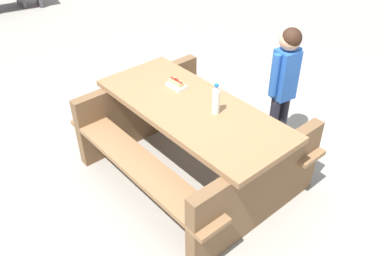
{
  "coord_description": "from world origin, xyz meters",
  "views": [
    {
      "loc": [
        -2.39,
        1.53,
        2.59
      ],
      "look_at": [
        0.0,
        0.0,
        0.52
      ],
      "focal_mm": 38.07,
      "sensor_mm": 36.0,
      "label": 1
    }
  ],
  "objects_px": {
    "picnic_table": "(192,135)",
    "hotdog_tray": "(177,84)",
    "child_in_coat": "(285,75)",
    "soda_bottle": "(216,100)"
  },
  "relations": [
    {
      "from": "picnic_table",
      "to": "hotdog_tray",
      "type": "distance_m",
      "value": 0.48
    },
    {
      "from": "soda_bottle",
      "to": "child_in_coat",
      "type": "distance_m",
      "value": 0.85
    },
    {
      "from": "picnic_table",
      "to": "hotdog_tray",
      "type": "xyz_separation_m",
      "value": [
        0.34,
        -0.05,
        0.34
      ]
    },
    {
      "from": "hotdog_tray",
      "to": "child_in_coat",
      "type": "distance_m",
      "value": 0.99
    },
    {
      "from": "picnic_table",
      "to": "hotdog_tray",
      "type": "height_order",
      "value": "hotdog_tray"
    },
    {
      "from": "soda_bottle",
      "to": "child_in_coat",
      "type": "bearing_deg",
      "value": -83.25
    },
    {
      "from": "soda_bottle",
      "to": "hotdog_tray",
      "type": "distance_m",
      "value": 0.53
    },
    {
      "from": "picnic_table",
      "to": "hotdog_tray",
      "type": "relative_size",
      "value": 10.09
    },
    {
      "from": "hotdog_tray",
      "to": "soda_bottle",
      "type": "bearing_deg",
      "value": -174.21
    },
    {
      "from": "hotdog_tray",
      "to": "child_in_coat",
      "type": "relative_size",
      "value": 0.16
    }
  ]
}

